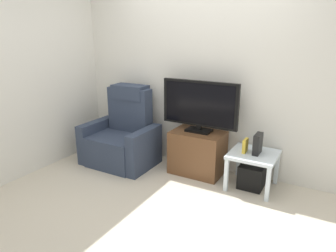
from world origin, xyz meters
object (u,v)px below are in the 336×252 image
at_px(tv_stand, 197,152).
at_px(subwoofer_box, 252,176).
at_px(book_upright, 245,146).
at_px(recliner_armchair, 122,137).
at_px(side_table, 253,158).
at_px(television, 199,105).
at_px(game_console, 258,144).

xyz_separation_m(tv_stand, subwoofer_box, (0.74, -0.05, -0.14)).
xyz_separation_m(subwoofer_box, book_upright, (-0.10, -0.02, 0.38)).
distance_m(recliner_armchair, side_table, 1.82).
distance_m(television, recliner_armchair, 1.22).
bearing_deg(television, tv_stand, -90.00).
xyz_separation_m(recliner_armchair, game_console, (1.85, 0.15, 0.19)).
bearing_deg(side_table, game_console, 15.95).
bearing_deg(book_upright, side_table, 11.31).
xyz_separation_m(television, side_table, (0.74, -0.07, -0.54)).
distance_m(tv_stand, subwoofer_box, 0.75).
bearing_deg(game_console, television, 175.76).
bearing_deg(television, side_table, -5.21).
relative_size(television, book_upright, 6.25).
relative_size(side_table, subwoofer_box, 1.91).
bearing_deg(tv_stand, television, 90.00).
bearing_deg(tv_stand, game_console, -2.83).
distance_m(television, side_table, 0.92).
xyz_separation_m(side_table, subwoofer_box, (-0.00, -0.00, -0.23)).
xyz_separation_m(tv_stand, recliner_armchair, (-1.08, -0.19, 0.09)).
bearing_deg(subwoofer_box, recliner_armchair, -175.43).
bearing_deg(subwoofer_box, book_upright, -168.69).
relative_size(television, subwoofer_box, 3.57).
bearing_deg(side_table, recliner_armchair, -175.43).
relative_size(recliner_armchair, book_upright, 6.70).
bearing_deg(recliner_armchair, tv_stand, 20.53).
height_order(television, subwoofer_box, television).
height_order(subwoofer_box, game_console, game_console).
distance_m(tv_stand, side_table, 0.74).
relative_size(tv_stand, television, 0.67).
distance_m(recliner_armchair, game_console, 1.86).
relative_size(television, side_table, 1.87).
bearing_deg(television, subwoofer_box, -5.21).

